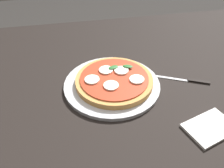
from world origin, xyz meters
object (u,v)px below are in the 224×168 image
object	(u,v)px
napkin	(210,127)
knife	(189,80)
dining_table	(100,108)
pizza	(114,80)
serving_tray	(112,85)

from	to	relation	value
napkin	knife	distance (m)	0.20
dining_table	pizza	bearing A→B (deg)	-176.94
pizza	napkin	bearing A→B (deg)	133.56
serving_tray	knife	world-z (taller)	serving_tray
serving_tray	pizza	size ratio (longest dim) A/B	1.25
dining_table	knife	bearing A→B (deg)	175.91
dining_table	napkin	size ratio (longest dim) A/B	11.24
serving_tray	pizza	world-z (taller)	pizza
pizza	knife	size ratio (longest dim) A/B	1.49
knife	napkin	bearing A→B (deg)	80.00
dining_table	serving_tray	world-z (taller)	serving_tray
dining_table	napkin	xyz separation A→B (m)	(-0.26, 0.22, 0.09)
napkin	knife	xyz separation A→B (m)	(-0.04, -0.20, -0.00)
dining_table	napkin	bearing A→B (deg)	139.72
knife	pizza	bearing A→B (deg)	-5.47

